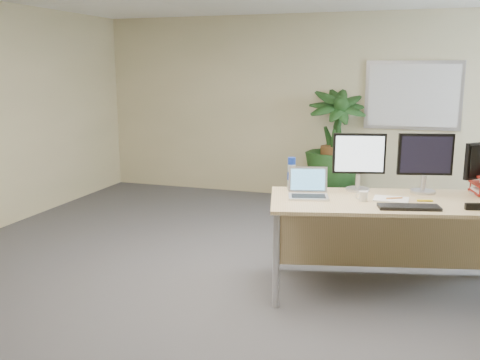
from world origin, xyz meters
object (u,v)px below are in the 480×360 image
(floor_plant, at_px, (334,152))
(monitor_right, at_px, (425,159))
(desk, at_px, (393,216))
(monitor_left, at_px, (359,158))
(laptop, at_px, (308,189))

(floor_plant, distance_m, monitor_right, 2.91)
(desk, xyz_separation_m, floor_plant, (-0.94, 2.87, 0.10))
(monitor_left, bearing_deg, floor_plant, 102.55)
(monitor_left, relative_size, monitor_right, 0.98)
(desk, relative_size, monitor_left, 4.38)
(floor_plant, bearing_deg, monitor_right, -65.95)
(desk, bearing_deg, monitor_right, 45.71)
(monitor_right, height_order, laptop, monitor_right)
(desk, relative_size, floor_plant, 1.53)
(monitor_left, height_order, monitor_right, monitor_right)
(floor_plant, distance_m, monitor_left, 2.82)
(monitor_left, distance_m, monitor_right, 0.58)
(desk, bearing_deg, floor_plant, 108.10)
(floor_plant, height_order, monitor_right, floor_plant)
(desk, distance_m, monitor_right, 0.59)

